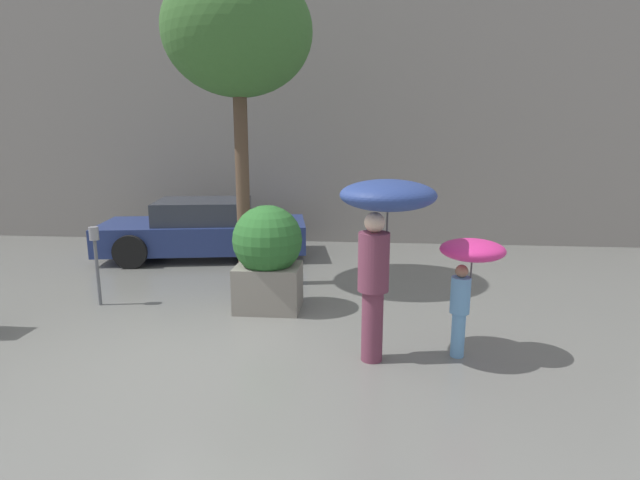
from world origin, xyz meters
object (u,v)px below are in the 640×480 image
at_px(person_adult, 384,219).
at_px(parked_car_near, 205,230).
at_px(person_child, 469,264).
at_px(planter_box, 268,255).
at_px(parking_meter, 95,249).
at_px(street_tree, 238,34).

xyz_separation_m(person_adult, parked_car_near, (-3.62, 4.71, -1.09)).
xyz_separation_m(person_child, parked_car_near, (-4.61, 4.58, -0.56)).
height_order(planter_box, person_adult, person_adult).
bearing_deg(planter_box, parked_car_near, 122.29).
height_order(planter_box, person_child, planter_box).
height_order(planter_box, parking_meter, planter_box).
height_order(parked_car_near, street_tree, street_tree).
distance_m(planter_box, parking_meter, 2.63).
distance_m(person_adult, parking_meter, 4.58).
relative_size(planter_box, person_child, 1.11).
height_order(planter_box, parked_car_near, planter_box).
bearing_deg(parking_meter, person_adult, -19.37).
relative_size(street_tree, parking_meter, 4.23).
bearing_deg(person_adult, planter_box, 109.40).
bearing_deg(planter_box, parking_meter, -178.69).
height_order(street_tree, parking_meter, street_tree).
bearing_deg(street_tree, parked_car_near, 124.56).
relative_size(person_adult, street_tree, 0.40).
bearing_deg(planter_box, person_adult, -43.71).
distance_m(planter_box, street_tree, 3.57).
relative_size(planter_box, parking_meter, 1.29).
distance_m(parked_car_near, parking_meter, 3.29).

